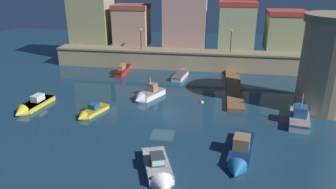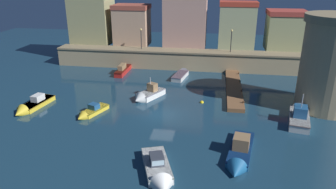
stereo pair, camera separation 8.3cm
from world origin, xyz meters
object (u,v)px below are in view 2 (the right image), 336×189
Objects in this scene: moored_boat_6 at (90,112)px; moored_boat_3 at (125,68)px; moored_boat_4 at (147,95)px; fortress_tower at (333,63)px; moored_boat_5 at (31,106)px; quay_lamp_0 at (141,35)px; moored_boat_1 at (239,155)px; mooring_buoy_0 at (202,103)px; quay_lamp_1 at (231,37)px; moored_boat_0 at (182,74)px; moored_boat_7 at (299,114)px; moored_boat_2 at (159,172)px.

moored_boat_3 is at bearing -156.30° from moored_boat_6.
moored_boat_4 is at bearing 158.71° from moored_boat_6.
fortress_tower reaches higher than moored_boat_5.
quay_lamp_0 reaches higher than moored_boat_6.
moored_boat_1 is 15.40× the size of mooring_buoy_0.
quay_lamp_0 is 5.80m from moored_boat_3.
quay_lamp_1 is at bearing 75.95° from mooring_buoy_0.
moored_boat_1 is 27.48m from moored_boat_3.
moored_boat_6 is at bearing -14.48° from moored_boat_4.
quay_lamp_0 is 0.44× the size of moored_boat_1.
fortress_tower reaches higher than mooring_buoy_0.
moored_boat_0 reaches higher than mooring_buoy_0.
moored_boat_7 is at bearing -135.29° from fortress_tower.
moored_boat_0 is 11.32× the size of mooring_buoy_0.
moored_boat_0 is at bearing -171.16° from moored_boat_4.
quay_lamp_1 reaches higher than moored_boat_3.
mooring_buoy_0 is (-3.70, 11.53, -0.41)m from moored_boat_1.
moored_boat_7 reaches higher than moored_boat_6.
moored_boat_3 is at bearing 166.71° from moored_boat_5.
moored_boat_3 reaches higher than moored_boat_6.
moored_boat_2 is at bearing -99.00° from mooring_buoy_0.
moored_boat_4 is 17.09m from moored_boat_7.
moored_boat_4 is at bearing 90.83° from moored_boat_7.
moored_boat_0 is 20.86m from moored_boat_5.
moored_boat_6 is (-4.98, -5.52, -0.14)m from moored_boat_4.
fortress_tower is 28.41m from moored_boat_3.
moored_boat_2 is 12.86× the size of mooring_buoy_0.
fortress_tower is at bearing -110.56° from moored_boat_3.
moored_boat_0 is at bearing 152.60° from fortress_tower.
fortress_tower is 6.81m from moored_boat_7.
fortress_tower is at bearing 118.49° from moored_boat_4.
moored_boat_2 reaches higher than moored_boat_6.
moored_boat_1 reaches higher than moored_boat_0.
fortress_tower is 1.70× the size of moored_boat_2.
fortress_tower is at bearing 150.14° from moored_boat_1.
fortress_tower reaches higher than moored_boat_6.
fortress_tower is 3.04× the size of quay_lamp_1.
moored_boat_2 is 0.93× the size of moored_boat_7.
moored_boat_4 is (5.79, -10.48, -0.02)m from moored_boat_3.
moored_boat_5 is at bearing -114.08° from quay_lamp_0.
moored_boat_5 is 7.12m from moored_boat_6.
moored_boat_4 reaches higher than moored_boat_3.
quay_lamp_1 is 0.58× the size of moored_boat_5.
quay_lamp_0 is 26.87m from moored_boat_7.
moored_boat_3 is at bearing 70.37° from moored_boat_7.
moored_boat_3 is (-1.97, -2.98, -4.56)m from quay_lamp_0.
moored_boat_4 is (-4.23, 15.21, 0.08)m from moored_boat_2.
quay_lamp_0 is at bearing -136.55° from moored_boat_4.
moored_boat_3 is at bearing -169.34° from quay_lamp_1.
moored_boat_5 is at bearing 142.91° from moored_boat_0.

